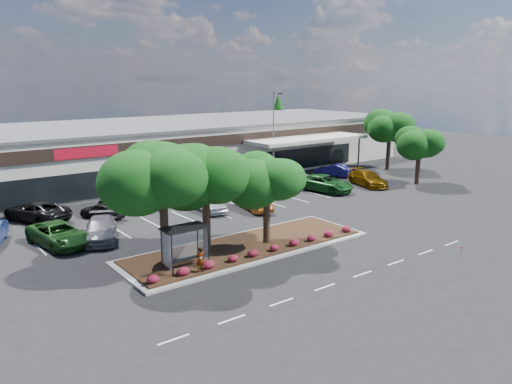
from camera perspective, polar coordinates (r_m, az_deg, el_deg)
ground at (r=33.23m, az=5.90°, el=-7.56°), size 160.00×160.00×0.00m
retail_store at (r=61.04m, az=-16.32°, el=4.43°), size 80.40×25.20×6.25m
landscape_island at (r=34.87m, az=-1.03°, el=-6.27°), size 18.00×6.00×0.26m
lane_markings at (r=40.96m, az=-4.26°, el=-3.55°), size 33.12×20.06×0.01m
shrub_row at (r=33.17m, az=1.12°, el=-6.59°), size 17.00×0.80×0.50m
bus_shelter at (r=30.54m, az=-8.25°, el=-4.90°), size 2.75×1.55×2.59m
island_tree_west at (r=31.13m, az=-10.56°, el=-1.01°), size 7.20×7.20×7.89m
island_tree_mid at (r=33.44m, az=-5.74°, el=-0.40°), size 6.60×6.60×7.32m
island_tree_east at (r=34.57m, az=1.24°, el=-0.59°), size 5.80×5.80×6.50m
tree_east_near at (r=58.16m, az=18.10°, el=4.02°), size 5.60×5.60×6.51m
tree_east_far at (r=66.78m, az=14.96°, el=5.76°), size 6.40×6.40×7.62m
conifer_north_east at (r=86.95m, az=2.53°, el=8.19°), size 3.96×3.96×9.00m
person_waiting at (r=30.10m, az=-6.39°, el=-7.70°), size 0.61×0.45×1.53m
light_pole at (r=59.34m, az=2.06°, el=5.98°), size 1.43×0.62×10.04m
survey_stake at (r=35.24m, az=22.44°, el=-6.25°), size 0.07×0.14×0.93m
car_1 at (r=37.99m, az=-21.63°, el=-4.50°), size 3.63×6.20×1.62m
car_2 at (r=38.21m, az=-17.36°, el=-4.10°), size 4.23×5.89×1.58m
car_3 at (r=44.36m, az=-5.34°, el=-1.26°), size 2.38×4.75×1.55m
car_4 at (r=45.10m, az=-0.38°, el=-1.03°), size 1.83×4.51×1.46m
car_5 at (r=44.69m, az=-0.17°, el=-1.09°), size 2.64×4.97×1.56m
car_6 at (r=48.58m, az=-0.97°, el=-0.07°), size 2.37×4.27×1.37m
car_7 at (r=52.56m, az=7.84°, el=0.99°), size 4.02×6.61×1.71m
car_8 at (r=56.18m, az=12.64°, el=1.53°), size 3.79×6.06×1.64m
car_9 at (r=45.18m, az=-23.83°, el=-1.98°), size 4.92×6.65×1.68m
car_10 at (r=43.96m, az=-17.18°, el=-2.03°), size 3.18×4.38×1.39m
car_11 at (r=45.98m, az=-16.47°, el=-1.37°), size 2.45×4.19×1.34m
car_12 at (r=47.02m, az=-11.96°, el=-0.74°), size 2.42×4.65×1.46m
car_13 at (r=53.06m, az=-4.03°, el=1.11°), size 2.29×5.45×1.57m
car_14 at (r=50.81m, az=-5.27°, el=0.47°), size 2.59×4.41×1.41m
car_15 at (r=58.47m, az=1.05°, el=2.20°), size 4.08×5.85×1.48m
car_16 at (r=57.10m, az=4.07°, el=1.88°), size 3.09×5.39×1.42m
car_17 at (r=60.91m, az=8.83°, el=2.47°), size 3.04×4.70×1.46m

